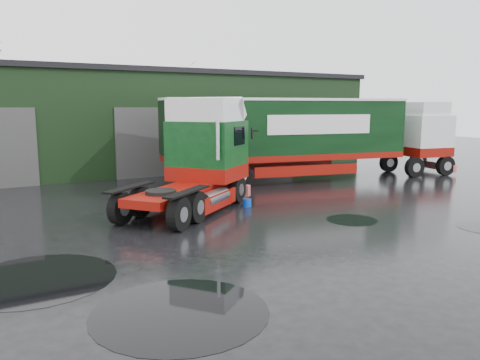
% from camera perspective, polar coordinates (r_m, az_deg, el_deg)
% --- Properties ---
extents(ground, '(100.00, 100.00, 0.00)m').
position_cam_1_polar(ground, '(14.30, -0.37, -7.55)').
color(ground, black).
extents(warehouse, '(32.40, 12.40, 6.30)m').
position_cam_1_polar(warehouse, '(33.16, -14.30, 7.15)').
color(warehouse, black).
rests_on(warehouse, ground).
extents(hero_tractor, '(7.48, 6.81, 4.44)m').
position_cam_1_polar(hero_tractor, '(17.95, -6.82, 3.01)').
color(hero_tractor, '#0A3913').
rests_on(hero_tractor, ground).
extents(lorry_right, '(17.48, 6.10, 4.53)m').
position_cam_1_polar(lorry_right, '(25.65, 5.58, 4.92)').
color(lorry_right, silver).
rests_on(lorry_right, ground).
extents(wash_bucket, '(0.42, 0.42, 0.34)m').
position_cam_1_polar(wash_bucket, '(19.13, 0.86, -2.78)').
color(wash_bucket, '#0837B6').
rests_on(wash_bucket, ground).
extents(tree_back_b, '(4.40, 4.40, 7.50)m').
position_cam_1_polar(tree_back_b, '(45.17, -7.77, 8.52)').
color(tree_back_b, black).
rests_on(tree_back_b, ground).
extents(puddle_0, '(3.59, 3.59, 0.01)m').
position_cam_1_polar(puddle_0, '(9.78, -7.29, -15.68)').
color(puddle_0, black).
rests_on(puddle_0, ground).
extents(puddle_1, '(1.82, 1.82, 0.01)m').
position_cam_1_polar(puddle_1, '(17.43, 13.47, -4.75)').
color(puddle_1, black).
rests_on(puddle_1, ground).
extents(puddle_2, '(3.72, 3.72, 0.01)m').
position_cam_1_polar(puddle_2, '(12.39, -23.56, -10.97)').
color(puddle_2, black).
rests_on(puddle_2, ground).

